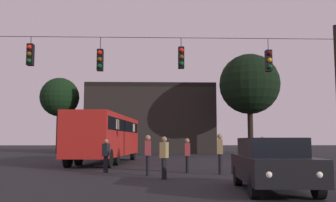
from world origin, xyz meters
name	(u,v)px	position (x,y,z in m)	size (l,w,h in m)	color
ground_plane	(150,160)	(0.00, 24.50, 0.00)	(168.00, 168.00, 0.00)	black
overhead_signal_span	(146,86)	(-0.01, 11.89, 3.82)	(17.40, 0.44, 6.62)	black
city_bus	(106,134)	(-2.77, 20.08, 1.87)	(3.54, 11.19, 3.00)	#B21E19
car_near_right	(272,163)	(3.76, 6.32, 0.80)	(2.09, 4.43, 1.52)	black
pedestrian_crossing_left	(263,153)	(5.12, 12.04, 0.91)	(0.36, 0.42, 1.61)	black
pedestrian_crossing_center	(148,153)	(0.09, 11.26, 0.94)	(0.25, 0.37, 1.67)	black
pedestrian_crossing_right	(164,155)	(0.74, 9.82, 0.89)	(0.35, 0.42, 1.59)	black
pedestrian_near_bus	(187,154)	(1.83, 12.56, 0.85)	(0.24, 0.36, 1.53)	black
pedestrian_trailing	(106,154)	(-1.81, 12.66, 0.84)	(0.34, 0.41, 1.50)	black
pedestrian_far_side	(220,151)	(3.19, 11.86, 0.98)	(0.31, 0.40, 1.73)	black
corner_building	(151,120)	(-0.18, 41.32, 3.89)	(14.40, 9.57, 7.77)	black
tree_left_silhouette	(60,98)	(-10.60, 39.02, 6.30)	(4.42, 4.42, 8.58)	black
tree_behind_building	(249,84)	(9.70, 32.58, 6.99)	(5.98, 5.98, 10.01)	black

